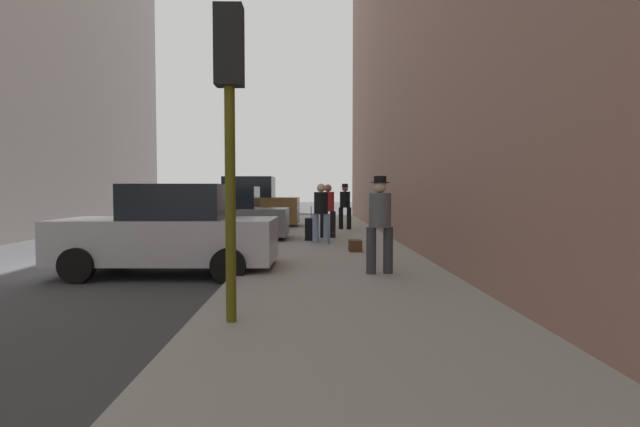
{
  "coord_description": "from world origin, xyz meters",
  "views": [
    {
      "loc": [
        5.42,
        -10.81,
        1.67
      ],
      "look_at": [
        5.7,
        4.21,
        0.97
      ],
      "focal_mm": 28.0,
      "sensor_mm": 36.0,
      "label": 1
    }
  ],
  "objects_px": {
    "parked_bronze_suv": "(246,205)",
    "pedestrian_with_beanie": "(380,220)",
    "parked_gray_coupe": "(222,217)",
    "duffel_bag": "(355,246)",
    "traffic_light": "(230,94)",
    "fire_hydrant": "(280,228)",
    "pedestrian_in_red_jacket": "(328,208)",
    "pedestrian_in_jeans": "(321,210)",
    "pedestrian_with_fedora": "(345,204)",
    "parked_silver_sedan": "(170,232)",
    "rolling_suitcase": "(311,229)"
  },
  "relations": [
    {
      "from": "pedestrian_in_red_jacket",
      "to": "pedestrian_with_beanie",
      "type": "relative_size",
      "value": 0.96
    },
    {
      "from": "traffic_light",
      "to": "pedestrian_in_red_jacket",
      "type": "distance_m",
      "value": 10.48
    },
    {
      "from": "parked_silver_sedan",
      "to": "pedestrian_in_jeans",
      "type": "height_order",
      "value": "pedestrian_in_jeans"
    },
    {
      "from": "pedestrian_in_red_jacket",
      "to": "parked_gray_coupe",
      "type": "bearing_deg",
      "value": -174.1
    },
    {
      "from": "pedestrian_with_beanie",
      "to": "rolling_suitcase",
      "type": "relative_size",
      "value": 1.71
    },
    {
      "from": "parked_gray_coupe",
      "to": "pedestrian_with_fedora",
      "type": "xyz_separation_m",
      "value": [
        4.12,
        3.83,
        0.29
      ]
    },
    {
      "from": "traffic_light",
      "to": "pedestrian_in_red_jacket",
      "type": "relative_size",
      "value": 2.11
    },
    {
      "from": "parked_gray_coupe",
      "to": "fire_hydrant",
      "type": "relative_size",
      "value": 6.0
    },
    {
      "from": "traffic_light",
      "to": "pedestrian_in_red_jacket",
      "type": "bearing_deg",
      "value": 81.8
    },
    {
      "from": "parked_silver_sedan",
      "to": "pedestrian_with_beanie",
      "type": "distance_m",
      "value": 4.13
    },
    {
      "from": "parked_silver_sedan",
      "to": "rolling_suitcase",
      "type": "xyz_separation_m",
      "value": [
        2.79,
        5.35,
        -0.36
      ]
    },
    {
      "from": "parked_bronze_suv",
      "to": "fire_hydrant",
      "type": "xyz_separation_m",
      "value": [
        1.8,
        -5.7,
        -0.54
      ]
    },
    {
      "from": "parked_gray_coupe",
      "to": "pedestrian_with_beanie",
      "type": "xyz_separation_m",
      "value": [
        4.03,
        -6.62,
        0.29
      ]
    },
    {
      "from": "fire_hydrant",
      "to": "parked_silver_sedan",
      "type": "bearing_deg",
      "value": -107.35
    },
    {
      "from": "duffel_bag",
      "to": "pedestrian_in_red_jacket",
      "type": "bearing_deg",
      "value": 98.74
    },
    {
      "from": "traffic_light",
      "to": "duffel_bag",
      "type": "xyz_separation_m",
      "value": [
        2.03,
        6.62,
        -2.47
      ]
    },
    {
      "from": "parked_bronze_suv",
      "to": "pedestrian_with_fedora",
      "type": "height_order",
      "value": "parked_bronze_suv"
    },
    {
      "from": "pedestrian_with_beanie",
      "to": "fire_hydrant",
      "type": "bearing_deg",
      "value": 108.59
    },
    {
      "from": "parked_gray_coupe",
      "to": "pedestrian_in_red_jacket",
      "type": "relative_size",
      "value": 2.47
    },
    {
      "from": "pedestrian_in_jeans",
      "to": "duffel_bag",
      "type": "xyz_separation_m",
      "value": [
        0.81,
        -1.89,
        -0.81
      ]
    },
    {
      "from": "pedestrian_in_jeans",
      "to": "parked_gray_coupe",
      "type": "bearing_deg",
      "value": 155.71
    },
    {
      "from": "parked_bronze_suv",
      "to": "pedestrian_with_beanie",
      "type": "bearing_deg",
      "value": -71.89
    },
    {
      "from": "pedestrian_in_red_jacket",
      "to": "rolling_suitcase",
      "type": "relative_size",
      "value": 1.64
    },
    {
      "from": "parked_bronze_suv",
      "to": "pedestrian_in_jeans",
      "type": "xyz_separation_m",
      "value": [
        3.07,
        -7.1,
        0.07
      ]
    },
    {
      "from": "fire_hydrant",
      "to": "rolling_suitcase",
      "type": "distance_m",
      "value": 1.07
    },
    {
      "from": "parked_bronze_suv",
      "to": "rolling_suitcase",
      "type": "bearing_deg",
      "value": -65.56
    },
    {
      "from": "parked_gray_coupe",
      "to": "parked_bronze_suv",
      "type": "xyz_separation_m",
      "value": [
        -0.0,
        5.71,
        0.18
      ]
    },
    {
      "from": "parked_silver_sedan",
      "to": "rolling_suitcase",
      "type": "height_order",
      "value": "parked_silver_sedan"
    },
    {
      "from": "rolling_suitcase",
      "to": "duffel_bag",
      "type": "bearing_deg",
      "value": -68.98
    },
    {
      "from": "pedestrian_with_fedora",
      "to": "pedestrian_in_jeans",
      "type": "xyz_separation_m",
      "value": [
        -1.05,
        -5.22,
        -0.03
      ]
    },
    {
      "from": "pedestrian_with_fedora",
      "to": "traffic_light",
      "type": "bearing_deg",
      "value": -99.37
    },
    {
      "from": "pedestrian_in_red_jacket",
      "to": "pedestrian_with_fedora",
      "type": "distance_m",
      "value": 3.57
    },
    {
      "from": "fire_hydrant",
      "to": "traffic_light",
      "type": "relative_size",
      "value": 0.2
    },
    {
      "from": "parked_gray_coupe",
      "to": "pedestrian_with_fedora",
      "type": "bearing_deg",
      "value": 42.93
    },
    {
      "from": "pedestrian_with_beanie",
      "to": "duffel_bag",
      "type": "relative_size",
      "value": 4.04
    },
    {
      "from": "pedestrian_with_beanie",
      "to": "pedestrian_with_fedora",
      "type": "xyz_separation_m",
      "value": [
        0.09,
        10.45,
        0.0
      ]
    },
    {
      "from": "pedestrian_in_red_jacket",
      "to": "pedestrian_with_fedora",
      "type": "bearing_deg",
      "value": 77.24
    },
    {
      "from": "parked_gray_coupe",
      "to": "pedestrian_with_fedora",
      "type": "relative_size",
      "value": 2.38
    },
    {
      "from": "traffic_light",
      "to": "pedestrian_in_jeans",
      "type": "relative_size",
      "value": 2.11
    },
    {
      "from": "duffel_bag",
      "to": "traffic_light",
      "type": "bearing_deg",
      "value": -107.05
    },
    {
      "from": "parked_bronze_suv",
      "to": "traffic_light",
      "type": "distance_m",
      "value": 15.81
    },
    {
      "from": "parked_silver_sedan",
      "to": "fire_hydrant",
      "type": "bearing_deg",
      "value": 72.65
    },
    {
      "from": "parked_bronze_suv",
      "to": "parked_gray_coupe",
      "type": "bearing_deg",
      "value": -90.0
    },
    {
      "from": "parked_silver_sedan",
      "to": "parked_gray_coupe",
      "type": "xyz_separation_m",
      "value": [
        0.0,
        5.77,
        0.0
      ]
    },
    {
      "from": "parked_gray_coupe",
      "to": "pedestrian_with_beanie",
      "type": "relative_size",
      "value": 2.38
    },
    {
      "from": "pedestrian_with_beanie",
      "to": "parked_gray_coupe",
      "type": "bearing_deg",
      "value": 121.35
    },
    {
      "from": "parked_bronze_suv",
      "to": "traffic_light",
      "type": "relative_size",
      "value": 1.29
    },
    {
      "from": "rolling_suitcase",
      "to": "fire_hydrant",
      "type": "bearing_deg",
      "value": 156.58
    },
    {
      "from": "pedestrian_with_fedora",
      "to": "pedestrian_in_jeans",
      "type": "height_order",
      "value": "pedestrian_with_fedora"
    },
    {
      "from": "parked_bronze_suv",
      "to": "duffel_bag",
      "type": "height_order",
      "value": "parked_bronze_suv"
    }
  ]
}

